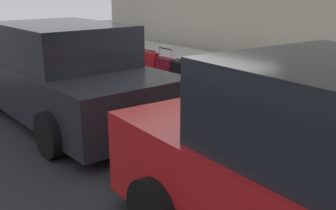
# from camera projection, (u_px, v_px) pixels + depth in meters

# --- Properties ---
(ground_plane) EXTENTS (40.00, 40.00, 0.00)m
(ground_plane) POSITION_uv_depth(u_px,v_px,m) (179.00, 117.00, 7.02)
(ground_plane) COLOR black
(sidewalk_curb) EXTENTS (18.00, 5.00, 0.14)m
(sidewalk_curb) POSITION_uv_depth(u_px,v_px,m) (270.00, 92.00, 8.47)
(sidewalk_curb) COLOR #9E9B93
(sidewalk_curb) RESTS_ON ground_plane
(suitcase_maroon_2) EXTENTS (0.41, 0.28, 0.91)m
(suitcase_maroon_2) POSITION_uv_depth(u_px,v_px,m) (315.00, 118.00, 5.61)
(suitcase_maroon_2) COLOR maroon
(suitcase_maroon_2) RESTS_ON sidewalk_curb
(suitcase_red_3) EXTENTS (0.44, 0.23, 0.76)m
(suitcase_red_3) POSITION_uv_depth(u_px,v_px,m) (285.00, 112.00, 5.94)
(suitcase_red_3) COLOR red
(suitcase_red_3) RESTS_ON sidewalk_curb
(suitcase_silver_4) EXTENTS (0.50, 0.24, 0.81)m
(suitcase_silver_4) POSITION_uv_depth(u_px,v_px,m) (258.00, 103.00, 6.34)
(suitcase_silver_4) COLOR #9EA0A8
(suitcase_silver_4) RESTS_ON sidewalk_curb
(suitcase_navy_5) EXTENTS (0.47, 0.24, 1.03)m
(suitcase_navy_5) POSITION_uv_depth(u_px,v_px,m) (236.00, 92.00, 6.74)
(suitcase_navy_5) COLOR navy
(suitcase_navy_5) RESTS_ON sidewalk_curb
(suitcase_teal_6) EXTENTS (0.39, 0.29, 0.83)m
(suitcase_teal_6) POSITION_uv_depth(u_px,v_px,m) (215.00, 89.00, 7.10)
(suitcase_teal_6) COLOR #0F606B
(suitcase_teal_6) RESTS_ON sidewalk_curb
(suitcase_olive_7) EXTENTS (0.50, 0.24, 0.81)m
(suitcase_olive_7) POSITION_uv_depth(u_px,v_px,m) (201.00, 85.00, 7.54)
(suitcase_olive_7) COLOR #59601E
(suitcase_olive_7) RESTS_ON sidewalk_curb
(suitcase_black_8) EXTENTS (0.48, 0.27, 0.70)m
(suitcase_black_8) POSITION_uv_depth(u_px,v_px,m) (183.00, 78.00, 7.93)
(suitcase_black_8) COLOR black
(suitcase_black_8) RESTS_ON sidewalk_curb
(suitcase_maroon_9) EXTENTS (0.51, 0.20, 0.87)m
(suitcase_maroon_9) POSITION_uv_depth(u_px,v_px,m) (166.00, 73.00, 8.33)
(suitcase_maroon_9) COLOR maroon
(suitcase_maroon_9) RESTS_ON sidewalk_curb
(suitcase_red_10) EXTENTS (0.45, 0.21, 0.77)m
(suitcase_red_10) POSITION_uv_depth(u_px,v_px,m) (150.00, 68.00, 8.71)
(suitcase_red_10) COLOR red
(suitcase_red_10) RESTS_ON sidewalk_curb
(fire_hydrant) EXTENTS (0.39, 0.21, 0.78)m
(fire_hydrant) POSITION_uv_depth(u_px,v_px,m) (129.00, 61.00, 9.27)
(fire_hydrant) COLOR #D89E0C
(fire_hydrant) RESTS_ON sidewalk_curb
(bollard_post) EXTENTS (0.12, 0.12, 0.81)m
(bollard_post) POSITION_uv_depth(u_px,v_px,m) (112.00, 59.00, 9.61)
(bollard_post) COLOR brown
(bollard_post) RESTS_ON sidewalk_curb
(parked_car_charcoal_1) EXTENTS (4.66, 2.17, 1.63)m
(parked_car_charcoal_1) POSITION_uv_depth(u_px,v_px,m) (64.00, 75.00, 6.77)
(parked_car_charcoal_1) COLOR black
(parked_car_charcoal_1) RESTS_ON ground_plane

